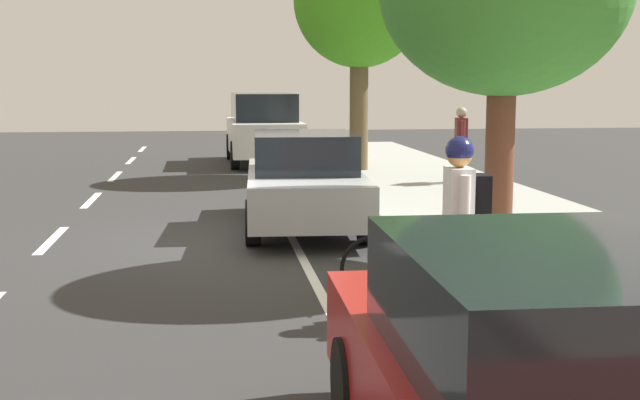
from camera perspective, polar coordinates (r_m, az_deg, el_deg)
name	(u,v)px	position (r m, az deg, el deg)	size (l,w,h in m)	color
ground	(252,242)	(12.25, -4.63, -2.84)	(55.70, 55.70, 0.00)	#2E2E2E
sidewalk	(516,230)	(13.06, 13.26, -1.98)	(3.74, 34.82, 0.17)	#9D9F98
curb_edge	(391,233)	(12.51, 4.87, -2.23)	(0.16, 34.82, 0.17)	gray
lane_stripe_centre	(52,240)	(12.94, -17.84, -2.61)	(0.14, 35.80, 0.01)	white
lane_stripe_bike_edge	(293,240)	(12.30, -1.85, -2.76)	(0.12, 34.82, 0.01)	white
parked_sedan_red_nearest	(555,398)	(4.44, 15.75, -12.91)	(1.90, 4.43, 1.52)	maroon
parked_sedan_silver_second	(304,181)	(13.22, -1.09, 1.28)	(2.02, 4.49, 1.52)	#B7BABF
parked_suv_white_mid	(263,128)	(23.70, -3.90, 4.95)	(2.02, 4.73, 1.99)	white
bicycle_at_curb	(426,270)	(8.72, 7.23, -4.74)	(1.73, 0.61, 0.80)	black
cyclist_with_backpack	(461,207)	(8.22, 9.62, -0.49)	(0.44, 0.62, 1.80)	#C6B284
street_tree_far_end	(360,2)	(20.58, 2.72, 13.38)	(3.18, 3.18, 5.72)	brown
pedestrian_on_phone	(461,140)	(18.10, 9.60, 4.04)	(0.28, 0.61, 1.61)	black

